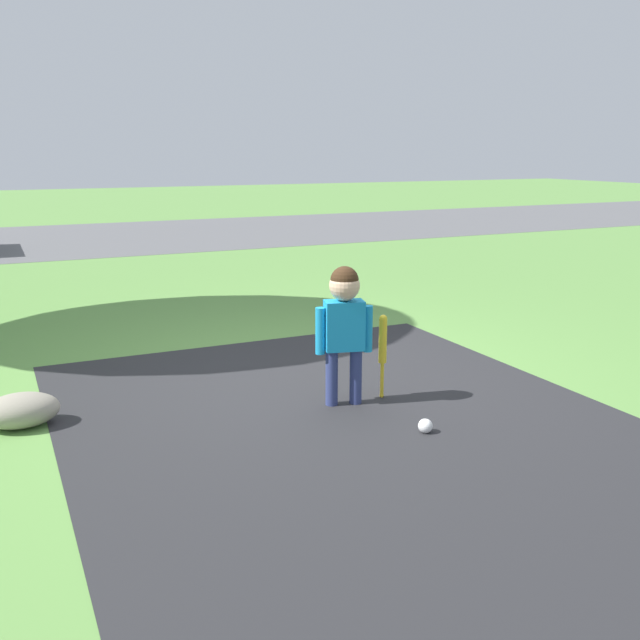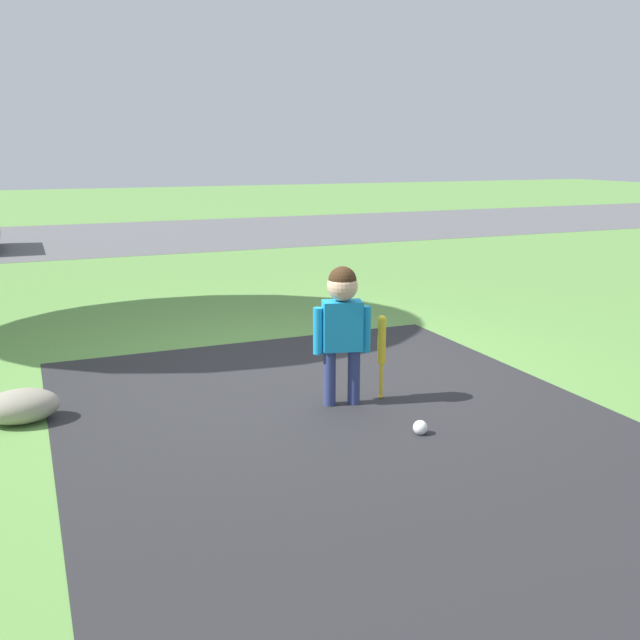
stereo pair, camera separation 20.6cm
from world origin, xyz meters
The scene contains 7 objects.
ground_plane centered at (0.00, 0.00, 0.00)m, with size 60.00×60.00×0.00m, color #5B8C42.
driveway_strip centered at (-0.10, -2.50, 0.00)m, with size 3.66×7.00×0.01m.
street_strip centered at (0.00, 10.12, 0.00)m, with size 40.00×6.00×0.01m.
child centered at (0.03, -0.88, 0.65)m, with size 0.40×0.22×1.00m.
baseball_bat centered at (0.35, -0.87, 0.41)m, with size 0.06×0.06×0.63m.
sports_ball centered at (0.27, -1.58, 0.05)m, with size 0.09×0.09×0.09m.
edging_rock centered at (-2.08, -0.37, 0.11)m, with size 0.49×0.34×0.23m.
Camera 2 is at (-1.97, -5.27, 1.78)m, focal length 40.00 mm.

